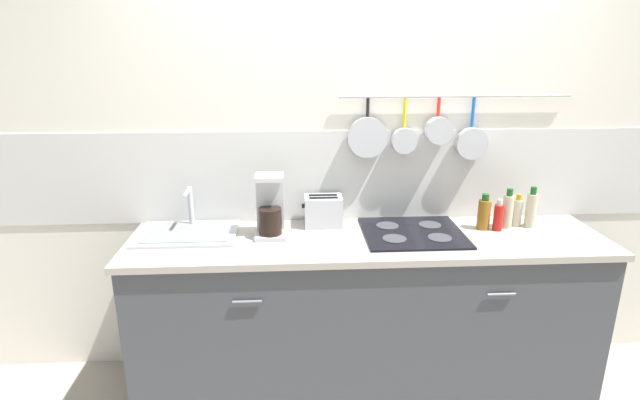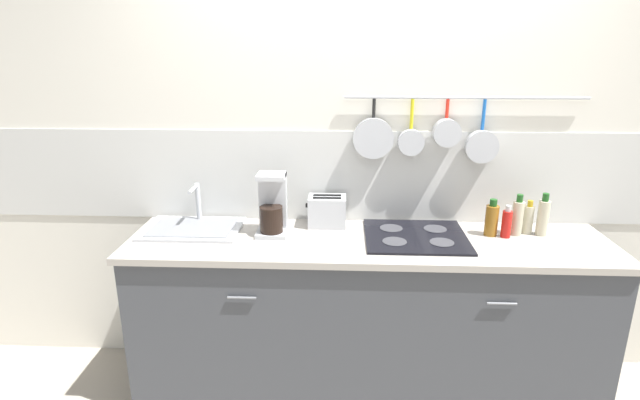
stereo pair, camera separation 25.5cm
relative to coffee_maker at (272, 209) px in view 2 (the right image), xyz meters
name	(u,v)px [view 2 (the right image)]	position (x,y,z in m)	size (l,w,h in m)	color
ground_plane	(364,387)	(0.51, -0.08, -1.06)	(12.00, 12.00, 0.00)	#9E9384
wall_back	(368,158)	(0.52, 0.26, 0.22)	(7.20, 0.15, 2.60)	silver
cabinet_base	(366,320)	(0.51, -0.08, -0.61)	(2.49, 0.58, 0.89)	#3F4247
countertop	(369,243)	(0.51, -0.08, -0.15)	(2.53, 0.61, 0.03)	#A59E93
sink_basin	(193,227)	(-0.45, 0.03, -0.12)	(0.52, 0.37, 0.23)	#B7BABF
coffee_maker	(272,209)	(0.00, 0.00, 0.00)	(0.16, 0.18, 0.33)	#B7BABF
toaster	(327,211)	(0.29, 0.13, -0.05)	(0.22, 0.15, 0.17)	#B7BABF
cooktop	(415,236)	(0.76, -0.03, -0.13)	(0.53, 0.48, 0.01)	black
bottle_sesame_oil	(492,219)	(1.17, 0.02, -0.05)	(0.07, 0.07, 0.20)	#8C5919
bottle_dish_soap	(507,223)	(1.24, 0.00, -0.06)	(0.05, 0.05, 0.18)	red
bottle_vinegar	(517,217)	(1.31, 0.04, -0.04)	(0.06, 0.06, 0.22)	#BFB799
bottle_olive_oil	(528,219)	(1.37, 0.06, -0.05)	(0.05, 0.05, 0.18)	#BFB799
bottle_hot_sauce	(543,217)	(1.44, 0.04, -0.03)	(0.06, 0.06, 0.23)	#BFB799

